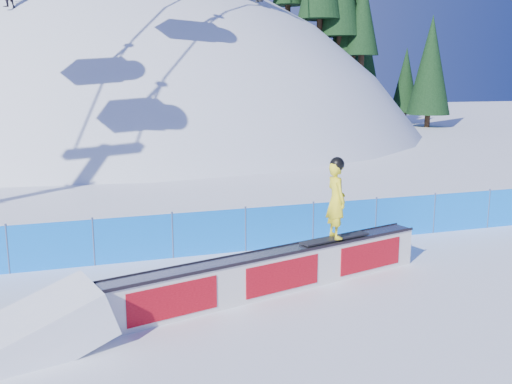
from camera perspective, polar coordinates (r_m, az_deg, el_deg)
name	(u,v)px	position (r m, az deg, el deg)	size (l,w,h in m)	color
ground	(263,321)	(11.45, 0.71, -12.80)	(160.00, 160.00, 0.00)	white
snow_hill	(122,320)	(56.74, -13.26, -12.40)	(64.00, 64.00, 64.00)	white
treeline	(344,16)	(57.24, 8.76, 17.04)	(18.33, 13.35, 21.10)	#332014
safety_fence	(210,233)	(15.33, -4.64, -4.08)	(22.05, 0.05, 1.30)	#0A76F7
rail_box	(276,272)	(12.73, 2.05, -7.96)	(7.88, 2.60, 0.96)	silver
snow_ramp	(43,349)	(11.07, -20.51, -14.46)	(2.22, 1.48, 0.83)	white
snowboarder	(336,199)	(13.33, 8.01, -0.72)	(1.88, 0.80, 1.94)	black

